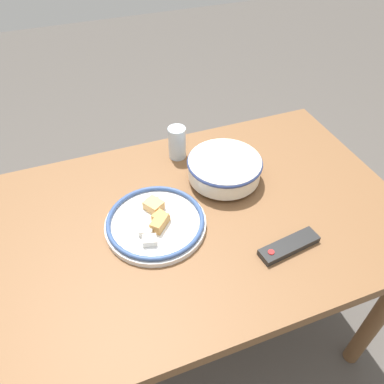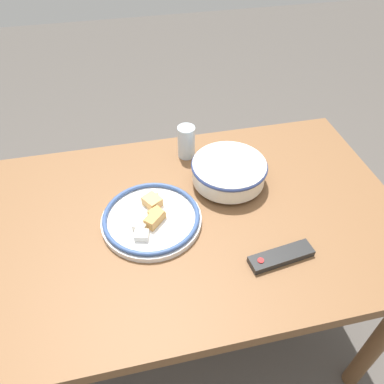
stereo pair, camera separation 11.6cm
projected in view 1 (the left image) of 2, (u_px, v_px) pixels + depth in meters
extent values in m
plane|color=#4C4742|center=(198.00, 329.00, 1.68)|extent=(8.00, 8.00, 0.00)
cube|color=brown|center=(201.00, 218.00, 1.17)|extent=(1.27, 0.82, 0.04)
cylinder|color=brown|center=(282.00, 191.00, 1.80)|extent=(0.06, 0.06, 0.72)
cylinder|color=brown|center=(39.00, 259.00, 1.52)|extent=(0.06, 0.06, 0.72)
cylinder|color=brown|center=(379.00, 314.00, 1.34)|extent=(0.06, 0.06, 0.72)
cylinder|color=silver|center=(224.00, 177.00, 1.26)|extent=(0.11, 0.11, 0.01)
cylinder|color=silver|center=(224.00, 168.00, 1.23)|extent=(0.24, 0.24, 0.07)
cylinder|color=#9E4C1E|center=(224.00, 169.00, 1.24)|extent=(0.22, 0.22, 0.06)
torus|color=navy|center=(225.00, 162.00, 1.22)|extent=(0.25, 0.25, 0.01)
cylinder|color=white|center=(156.00, 225.00, 1.11)|extent=(0.30, 0.30, 0.02)
torus|color=#334C7F|center=(156.00, 221.00, 1.10)|extent=(0.29, 0.29, 0.01)
cube|color=silver|center=(150.00, 240.00, 1.04)|extent=(0.05, 0.04, 0.02)
cube|color=silver|center=(147.00, 230.00, 1.07)|extent=(0.06, 0.06, 0.02)
cube|color=tan|center=(154.00, 205.00, 1.13)|extent=(0.07, 0.07, 0.03)
cube|color=tan|center=(160.00, 223.00, 1.08)|extent=(0.07, 0.07, 0.03)
cube|color=tan|center=(161.00, 218.00, 1.10)|extent=(0.05, 0.06, 0.02)
cube|color=tan|center=(156.00, 204.00, 1.15)|extent=(0.03, 0.04, 0.02)
cube|color=black|center=(289.00, 246.00, 1.05)|extent=(0.19, 0.07, 0.02)
cylinder|color=red|center=(271.00, 252.00, 1.02)|extent=(0.02, 0.02, 0.00)
cylinder|color=silver|center=(177.00, 143.00, 1.32)|extent=(0.06, 0.06, 0.12)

